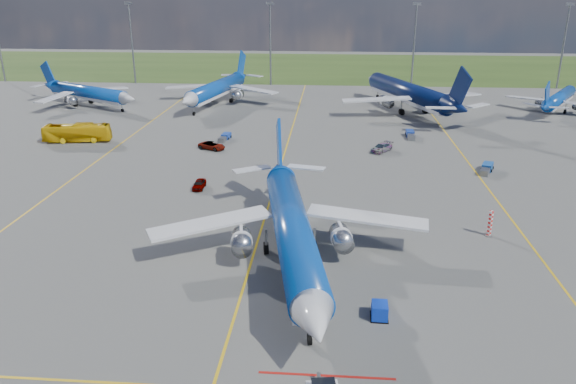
# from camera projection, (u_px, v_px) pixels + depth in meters

# --- Properties ---
(ground) EXTENTS (400.00, 400.00, 0.00)m
(ground) POSITION_uv_depth(u_px,v_px,m) (252.00, 259.00, 58.22)
(ground) COLOR #535351
(ground) RESTS_ON ground
(grass_strip) EXTENTS (400.00, 80.00, 0.01)m
(grass_strip) POSITION_uv_depth(u_px,v_px,m) (311.00, 67.00, 198.62)
(grass_strip) COLOR #2D4719
(grass_strip) RESTS_ON ground
(taxiway_lines) EXTENTS (60.25, 160.00, 0.02)m
(taxiway_lines) POSITION_uv_depth(u_px,v_px,m) (279.00, 175.00, 84.13)
(taxiway_lines) COLOR gold
(taxiway_lines) RESTS_ON ground
(floodlight_masts) EXTENTS (202.20, 0.50, 22.70)m
(floodlight_masts) POSITION_uv_depth(u_px,v_px,m) (342.00, 40.00, 156.11)
(floodlight_masts) COLOR slate
(floodlight_masts) RESTS_ON ground
(warning_post) EXTENTS (0.50, 0.50, 3.00)m
(warning_post) POSITION_uv_depth(u_px,v_px,m) (490.00, 223.00, 63.26)
(warning_post) COLOR red
(warning_post) RESTS_ON ground
(bg_jet_nw) EXTENTS (43.82, 40.76, 9.20)m
(bg_jet_nw) POSITION_uv_depth(u_px,v_px,m) (90.00, 106.00, 132.95)
(bg_jet_nw) COLOR #0B3F9D
(bg_jet_nw) RESTS_ON ground
(bg_jet_nnw) EXTENTS (38.03, 45.63, 10.60)m
(bg_jet_nnw) POSITION_uv_depth(u_px,v_px,m) (218.00, 104.00, 135.42)
(bg_jet_nnw) COLOR #0B3F9D
(bg_jet_nnw) RESTS_ON ground
(bg_jet_n) EXTENTS (50.07, 56.53, 12.28)m
(bg_jet_n) POSITION_uv_depth(u_px,v_px,m) (407.00, 111.00, 127.64)
(bg_jet_n) COLOR #071440
(bg_jet_n) RESTS_ON ground
(bg_jet_ne) EXTENTS (36.88, 39.38, 8.25)m
(bg_jet_ne) POSITION_uv_depth(u_px,v_px,m) (557.00, 111.00, 127.89)
(bg_jet_ne) COLOR #0B3F9D
(bg_jet_ne) RESTS_ON ground
(main_airliner) EXTENTS (38.04, 46.09, 10.84)m
(main_airliner) POSITION_uv_depth(u_px,v_px,m) (293.00, 264.00, 57.29)
(main_airliner) COLOR #0B3F9D
(main_airliner) RESTS_ON ground
(uld_container) EXTENTS (1.41, 1.74, 1.36)m
(uld_container) POSITION_uv_depth(u_px,v_px,m) (380.00, 311.00, 47.71)
(uld_container) COLOR #0D31BA
(uld_container) RESTS_ON ground
(apron_bus) EXTENTS (12.23, 4.61, 3.33)m
(apron_bus) POSITION_uv_depth(u_px,v_px,m) (77.00, 133.00, 101.88)
(apron_bus) COLOR yellow
(apron_bus) RESTS_ON ground
(service_car_a) EXTENTS (1.51, 3.71, 1.26)m
(service_car_a) POSITION_uv_depth(u_px,v_px,m) (199.00, 184.00, 78.44)
(service_car_a) COLOR #999999
(service_car_a) RESTS_ON ground
(service_car_b) EXTENTS (5.30, 3.96, 1.34)m
(service_car_b) POSITION_uv_depth(u_px,v_px,m) (212.00, 146.00, 97.36)
(service_car_b) COLOR #999999
(service_car_b) RESTS_ON ground
(service_car_c) EXTENTS (4.50, 5.10, 1.41)m
(service_car_c) POSITION_uv_depth(u_px,v_px,m) (382.00, 148.00, 96.01)
(service_car_c) COLOR #999999
(service_car_c) RESTS_ON ground
(baggage_tug_w) EXTENTS (3.11, 5.09, 1.11)m
(baggage_tug_w) POSITION_uv_depth(u_px,v_px,m) (486.00, 169.00, 85.55)
(baggage_tug_w) COLOR #1A4E9E
(baggage_tug_w) RESTS_ON ground
(baggage_tug_c) EXTENTS (1.74, 4.59, 1.01)m
(baggage_tug_c) POSITION_uv_depth(u_px,v_px,m) (225.00, 137.00, 103.51)
(baggage_tug_c) COLOR #1B3FA5
(baggage_tug_c) RESTS_ON ground
(baggage_tug_e) EXTENTS (1.47, 4.93, 1.10)m
(baggage_tug_e) POSITION_uv_depth(u_px,v_px,m) (410.00, 135.00, 105.20)
(baggage_tug_e) COLOR #193596
(baggage_tug_e) RESTS_ON ground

